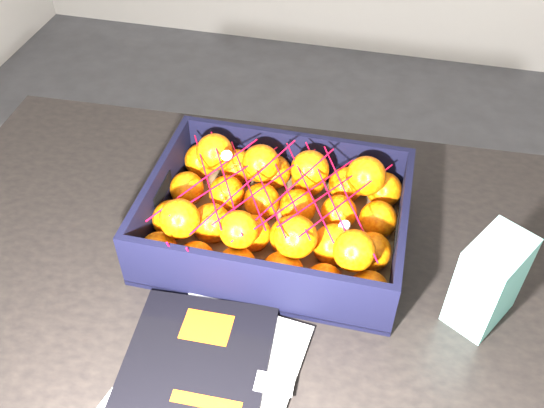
% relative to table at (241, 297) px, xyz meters
% --- Properties ---
extents(ground, '(3.50, 3.50, 0.00)m').
position_rel_table_xyz_m(ground, '(0.09, 0.33, -0.65)').
color(ground, '#363638').
rests_on(ground, ground).
extents(table, '(1.23, 0.85, 0.75)m').
position_rel_table_xyz_m(table, '(0.00, 0.00, 0.00)').
color(table, black).
rests_on(table, ground).
extents(magazine_stack, '(0.28, 0.32, 0.02)m').
position_rel_table_xyz_m(magazine_stack, '(0.01, -0.24, 0.11)').
color(magazine_stack, silver).
rests_on(magazine_stack, table).
extents(produce_crate, '(0.44, 0.33, 0.11)m').
position_rel_table_xyz_m(produce_crate, '(0.05, 0.07, 0.13)').
color(produce_crate, olive).
rests_on(produce_crate, table).
extents(clementine_heap, '(0.42, 0.31, 0.12)m').
position_rel_table_xyz_m(clementine_heap, '(0.05, 0.07, 0.16)').
color(clementine_heap, '#E25B04').
rests_on(clementine_heap, produce_crate).
extents(mesh_net, '(0.37, 0.29, 0.10)m').
position_rel_table_xyz_m(mesh_net, '(0.04, 0.07, 0.22)').
color(mesh_net, '#B50623').
rests_on(mesh_net, clementine_heap).
extents(retail_carton, '(0.12, 0.13, 0.16)m').
position_rel_table_xyz_m(retail_carton, '(0.40, -0.01, 0.18)').
color(retail_carton, silver).
rests_on(retail_carton, table).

